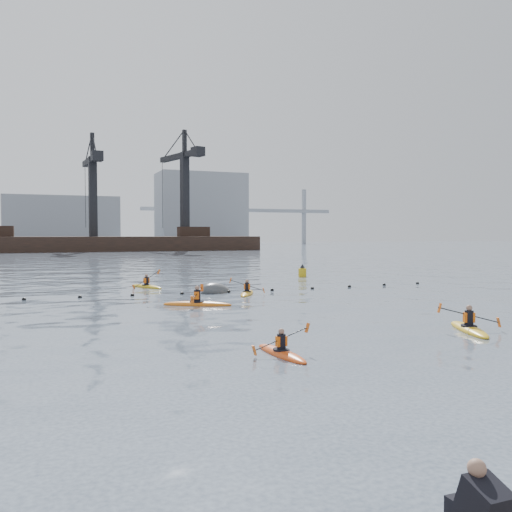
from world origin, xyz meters
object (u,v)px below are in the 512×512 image
object	(u,v)px
kayaker_2	(197,303)
nav_buoy	(302,272)
kayaker_1	(469,328)
kayaker_3	(247,293)
kayaker_5	(147,286)
mooring_buoy	(216,292)
kayaker_0	(281,352)

from	to	relation	value
kayaker_2	nav_buoy	distance (m)	20.11
kayaker_1	kayaker_3	size ratio (longest dim) A/B	1.12
kayaker_2	kayaker_5	world-z (taller)	kayaker_5
kayaker_1	mooring_buoy	distance (m)	17.36
kayaker_0	kayaker_3	size ratio (longest dim) A/B	0.93
kayaker_1	kayaker_2	bearing A→B (deg)	148.41
kayaker_2	nav_buoy	size ratio (longest dim) A/B	2.86
mooring_buoy	kayaker_3	bearing A→B (deg)	-49.83
kayaker_0	kayaker_3	bearing A→B (deg)	68.77
kayaker_3	mooring_buoy	world-z (taller)	kayaker_3
kayaker_5	kayaker_0	bearing A→B (deg)	-115.40
mooring_buoy	nav_buoy	world-z (taller)	nav_buoy
kayaker_5	mooring_buoy	bearing A→B (deg)	-79.19
mooring_buoy	nav_buoy	xyz separation A→B (m)	(10.71, 9.29, 0.38)
kayaker_1	kayaker_2	size ratio (longest dim) A/B	0.99
kayaker_0	kayaker_5	xyz separation A→B (m)	(-0.17, 22.58, 0.01)
kayaker_0	nav_buoy	world-z (taller)	nav_buoy
kayaker_1	kayaker_5	distance (m)	23.10
kayaker_3	kayaker_5	distance (m)	8.25
kayaker_3	nav_buoy	bearing A→B (deg)	78.34
kayaker_1	kayaker_5	size ratio (longest dim) A/B	1.08
kayaker_1	nav_buoy	xyz separation A→B (m)	(5.69, 25.91, 0.27)
kayaker_0	kayaker_1	distance (m)	8.51
kayaker_3	kayaker_5	world-z (taller)	kayaker_5
kayaker_1	nav_buoy	bearing A→B (deg)	100.70
kayaker_2	kayaker_5	bearing A→B (deg)	32.00
kayaker_3	kayaker_1	bearing A→B (deg)	-48.14
kayaker_3	kayaker_0	bearing A→B (deg)	-78.48
kayaker_0	kayaker_2	world-z (taller)	kayaker_2
nav_buoy	kayaker_2	bearing A→B (deg)	-132.15
kayaker_3	mooring_buoy	size ratio (longest dim) A/B	1.33
kayaker_0	kayaker_1	bearing A→B (deg)	3.31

